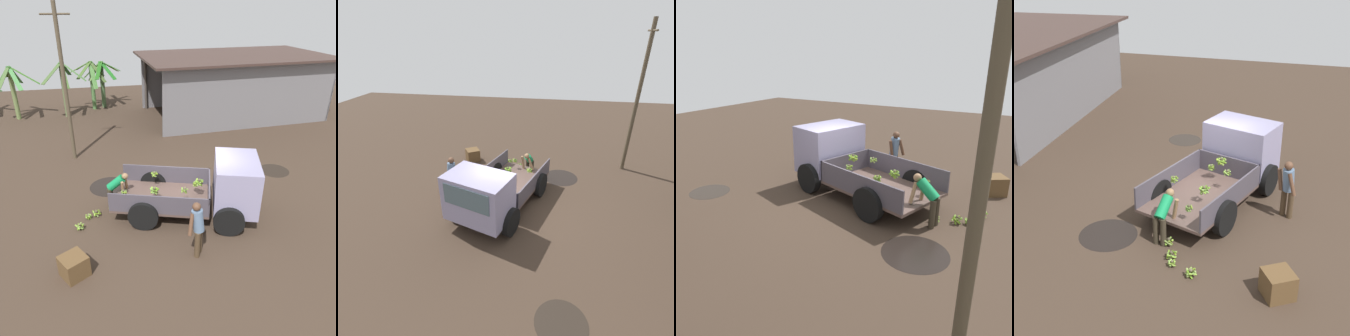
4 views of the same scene
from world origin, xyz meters
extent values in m
plane|color=#3C2D22|center=(0.00, 0.00, 0.00)|extent=(36.00, 36.00, 0.00)
cylinder|color=black|center=(-2.67, 1.68, 0.00)|extent=(1.47, 1.47, 0.01)
cylinder|color=black|center=(4.00, 1.61, 0.00)|extent=(1.20, 1.20, 0.01)
cube|color=brown|center=(-1.02, -0.26, 0.50)|extent=(3.48, 2.83, 0.08)
cube|color=#49434D|center=(-0.71, 0.66, 0.84)|extent=(2.88, 0.99, 0.61)
cube|color=#49434D|center=(-1.32, -1.18, 0.84)|extent=(2.88, 0.99, 0.61)
cube|color=#49434D|center=(0.39, -0.72, 0.84)|extent=(0.67, 1.91, 0.61)
cube|color=#8F89AD|center=(1.15, -0.97, 1.21)|extent=(1.85, 2.26, 1.49)
cube|color=#4C606B|center=(1.78, -1.17, 1.50)|extent=(0.51, 1.49, 0.66)
cylinder|color=black|center=(1.28, 0.07, 0.46)|extent=(0.94, 0.50, 0.92)
cylinder|color=black|center=(0.64, -1.88, 0.46)|extent=(0.94, 0.50, 0.92)
cylinder|color=black|center=(-1.13, 0.86, 0.46)|extent=(0.94, 0.50, 0.92)
cylinder|color=black|center=(-1.77, -1.09, 0.46)|extent=(0.94, 0.50, 0.92)
sphere|color=brown|center=(-1.31, -0.45, 0.98)|extent=(0.09, 0.09, 0.09)
cylinder|color=#75AE25|center=(-1.29, -0.38, 0.89)|extent=(0.18, 0.10, 0.20)
cylinder|color=olive|center=(-1.34, -0.38, 0.90)|extent=(0.20, 0.12, 0.19)
cylinder|color=#7AAE2F|center=(-1.39, -0.42, 0.92)|extent=(0.11, 0.22, 0.16)
cylinder|color=#78A246|center=(-1.39, -0.48, 0.92)|extent=(0.13, 0.22, 0.15)
cylinder|color=olive|center=(-1.33, -0.51, 0.90)|extent=(0.20, 0.10, 0.19)
cylinder|color=#557424|center=(-1.28, -0.52, 0.91)|extent=(0.21, 0.13, 0.18)
cylinder|color=#72A62E|center=(-1.23, -0.49, 0.94)|extent=(0.15, 0.22, 0.13)
cylinder|color=#598024|center=(-1.23, -0.40, 0.93)|extent=(0.15, 0.22, 0.14)
sphere|color=brown|center=(-0.45, -0.87, 1.12)|extent=(0.07, 0.07, 0.07)
cylinder|color=olive|center=(-0.46, -0.81, 1.06)|extent=(0.17, 0.06, 0.15)
cylinder|color=#80B03B|center=(-0.52, -0.85, 1.07)|extent=(0.08, 0.18, 0.12)
cylinder|color=olive|center=(-0.47, -0.93, 1.05)|extent=(0.16, 0.09, 0.15)
cylinder|color=olive|center=(-0.42, -0.91, 1.04)|extent=(0.13, 0.12, 0.17)
cylinder|color=#7FAB3F|center=(-0.39, -0.84, 1.07)|extent=(0.11, 0.17, 0.13)
sphere|color=brown|center=(0.07, -0.31, 0.97)|extent=(0.07, 0.07, 0.07)
cylinder|color=#82A53C|center=(0.11, -0.27, 0.92)|extent=(0.14, 0.14, 0.12)
cylinder|color=olive|center=(0.06, -0.26, 0.90)|extent=(0.15, 0.05, 0.14)
cylinder|color=#7EA43A|center=(0.02, -0.28, 0.91)|extent=(0.12, 0.14, 0.14)
cylinder|color=#5D7626|center=(0.02, -0.32, 0.90)|extent=(0.05, 0.13, 0.16)
cylinder|color=olive|center=(0.04, -0.36, 0.91)|extent=(0.15, 0.11, 0.13)
cylinder|color=#82A331|center=(0.07, -0.37, 0.91)|extent=(0.15, 0.04, 0.14)
cylinder|color=olive|center=(0.10, -0.34, 0.90)|extent=(0.11, 0.12, 0.15)
cylinder|color=#5A7B30|center=(0.13, -0.30, 0.91)|extent=(0.05, 0.16, 0.12)
sphere|color=#433C2B|center=(0.09, -0.59, 1.19)|extent=(0.09, 0.09, 0.09)
cylinder|color=olive|center=(0.04, -0.65, 1.13)|extent=(0.20, 0.18, 0.15)
cylinder|color=#5A831F|center=(0.10, -0.65, 1.11)|extent=(0.19, 0.07, 0.19)
cylinder|color=olive|center=(0.15, -0.63, 1.12)|extent=(0.17, 0.20, 0.17)
cylinder|color=#61891C|center=(0.17, -0.58, 1.13)|extent=(0.07, 0.21, 0.16)
cylinder|color=#587730|center=(0.15, -0.52, 1.14)|extent=(0.20, 0.19, 0.13)
cylinder|color=#5C7C1F|center=(0.08, -0.52, 1.11)|extent=(0.20, 0.08, 0.19)
cylinder|color=#89B12C|center=(0.02, -0.54, 1.14)|extent=(0.17, 0.21, 0.14)
cylinder|color=olive|center=(0.02, -0.59, 1.11)|extent=(0.06, 0.19, 0.19)
sphere|color=brown|center=(-1.17, 0.41, 1.09)|extent=(0.07, 0.07, 0.07)
cylinder|color=olive|center=(-1.12, 0.36, 1.05)|extent=(0.16, 0.15, 0.10)
cylinder|color=olive|center=(-1.11, 0.43, 1.03)|extent=(0.08, 0.17, 0.14)
cylinder|color=olive|center=(-1.15, 0.47, 1.02)|extent=(0.16, 0.09, 0.16)
cylinder|color=olive|center=(-1.18, 0.46, 1.02)|extent=(0.15, 0.09, 0.16)
cylinder|color=#50721D|center=(-1.22, 0.42, 1.02)|extent=(0.07, 0.15, 0.16)
cylinder|color=#7FAB33|center=(-1.22, 0.37, 1.04)|extent=(0.14, 0.16, 0.13)
cylinder|color=#77A440|center=(-1.18, 0.36, 1.02)|extent=(0.15, 0.06, 0.16)
sphere|color=#48412E|center=(-2.26, -0.30, 0.94)|extent=(0.08, 0.08, 0.08)
cylinder|color=olive|center=(-2.27, -0.27, 0.87)|extent=(0.13, 0.07, 0.15)
cylinder|color=olive|center=(-2.30, -0.28, 0.88)|extent=(0.10, 0.14, 0.13)
cylinder|color=olive|center=(-2.30, -0.32, 0.87)|extent=(0.07, 0.13, 0.15)
cylinder|color=#7EA941|center=(-2.28, -0.36, 0.88)|extent=(0.15, 0.08, 0.12)
cylinder|color=olive|center=(-2.23, -0.36, 0.89)|extent=(0.16, 0.10, 0.10)
cylinder|color=olive|center=(-2.22, -0.31, 0.87)|extent=(0.07, 0.13, 0.15)
cylinder|color=olive|center=(-2.21, -0.29, 0.88)|extent=(0.07, 0.15, 0.13)
cylinder|color=olive|center=(-2.24, -0.25, 0.88)|extent=(0.15, 0.08, 0.12)
cylinder|color=#4E4231|center=(-4.05, 4.54, 3.12)|extent=(0.16, 0.16, 6.23)
cylinder|color=#483623|center=(-0.52, -2.61, 0.40)|extent=(0.21, 0.21, 0.79)
cylinder|color=#483623|center=(-0.41, -2.41, 0.40)|extent=(0.21, 0.21, 0.79)
cylinder|color=slate|center=(-0.50, -2.49, 1.10)|extent=(0.47, 0.44, 0.65)
sphere|color=brown|center=(-0.55, -2.46, 1.52)|extent=(0.22, 0.22, 0.22)
cylinder|color=brown|center=(-0.71, -2.59, 1.08)|extent=(0.24, 0.30, 0.59)
cylinder|color=brown|center=(-0.47, -2.28, 1.07)|extent=(0.19, 0.23, 0.60)
cylinder|color=#342D20|center=(-2.65, 0.41, 0.37)|extent=(0.17, 0.17, 0.74)
cylinder|color=#342D20|center=(-2.70, 0.20, 0.37)|extent=(0.17, 0.17, 0.74)
cylinder|color=#14884A|center=(-2.46, 0.26, 0.92)|extent=(0.66, 0.40, 0.58)
sphere|color=#8C6746|center=(-2.16, 0.20, 1.17)|extent=(0.21, 0.21, 0.21)
cylinder|color=#8C6746|center=(-2.13, 0.38, 0.83)|extent=(0.16, 0.32, 0.54)
cylinder|color=#8C6746|center=(-2.27, 0.03, 0.81)|extent=(0.13, 0.20, 0.55)
sphere|color=brown|center=(-3.42, -0.24, 0.14)|extent=(0.07, 0.07, 0.07)
cylinder|color=#85AB41|center=(-3.40, -0.18, 0.10)|extent=(0.16, 0.09, 0.10)
cylinder|color=#739D41|center=(-3.46, -0.20, 0.09)|extent=(0.15, 0.12, 0.11)
cylinder|color=olive|center=(-3.49, -0.25, 0.10)|extent=(0.05, 0.16, 0.10)
cylinder|color=#5A7422|center=(-3.46, -0.28, 0.08)|extent=(0.13, 0.13, 0.13)
cylinder|color=#577821|center=(-3.41, -0.29, 0.08)|extent=(0.15, 0.08, 0.13)
cylinder|color=#80AD35|center=(-3.38, -0.26, 0.07)|extent=(0.08, 0.13, 0.14)
cylinder|color=olive|center=(-3.36, -0.22, 0.10)|extent=(0.09, 0.16, 0.09)
sphere|color=#4C4431|center=(-2.66, 0.08, 0.18)|extent=(0.08, 0.08, 0.08)
cylinder|color=olive|center=(-2.60, 0.12, 0.12)|extent=(0.14, 0.19, 0.15)
cylinder|color=#70A62F|center=(-2.69, 0.15, 0.12)|extent=(0.20, 0.12, 0.15)
cylinder|color=olive|center=(-2.74, 0.08, 0.12)|extent=(0.05, 0.20, 0.14)
cylinder|color=olive|center=(-2.68, 0.03, 0.09)|extent=(0.17, 0.10, 0.19)
cylinder|color=olive|center=(-2.61, 0.04, 0.10)|extent=(0.16, 0.16, 0.17)
sphere|color=#4A4330|center=(-3.16, -0.14, 0.18)|extent=(0.08, 0.08, 0.08)
cylinder|color=olive|center=(-3.16, -0.06, 0.11)|extent=(0.19, 0.05, 0.16)
cylinder|color=olive|center=(-3.21, -0.10, 0.09)|extent=(0.13, 0.16, 0.19)
cylinder|color=#79A72E|center=(-3.24, -0.17, 0.13)|extent=(0.10, 0.21, 0.12)
cylinder|color=olive|center=(-3.19, -0.21, 0.11)|extent=(0.19, 0.12, 0.16)
cylinder|color=olive|center=(-3.12, -0.22, 0.13)|extent=(0.20, 0.13, 0.12)
cylinder|color=#7DA939|center=(-3.07, -0.16, 0.13)|extent=(0.08, 0.21, 0.12)
cylinder|color=#587F1C|center=(-3.11, -0.10, 0.09)|extent=(0.14, 0.15, 0.19)
sphere|color=brown|center=(-3.67, -0.75, 0.18)|extent=(0.08, 0.08, 0.08)
cylinder|color=olive|center=(-3.62, -0.80, 0.11)|extent=(0.16, 0.16, 0.17)
cylinder|color=olive|center=(-3.59, -0.74, 0.12)|extent=(0.07, 0.20, 0.15)
cylinder|color=olive|center=(-3.62, -0.69, 0.12)|extent=(0.18, 0.15, 0.15)
cylinder|color=#86A346|center=(-3.70, -0.68, 0.12)|extent=(0.20, 0.11, 0.15)
cylinder|color=#60941F|center=(-3.72, -0.74, 0.10)|extent=(0.08, 0.16, 0.19)
cylinder|color=#7DAA35|center=(-3.73, -0.81, 0.14)|extent=(0.17, 0.19, 0.11)
cylinder|color=#789E42|center=(-3.67, -0.83, 0.12)|extent=(0.20, 0.05, 0.14)
cube|color=brown|center=(-3.73, -2.63, 0.29)|extent=(0.83, 0.83, 0.58)
camera|label=1|loc=(-2.69, -9.15, 6.20)|focal=35.00mm
camera|label=2|loc=(7.68, 1.01, 5.73)|focal=28.00mm
camera|label=3|loc=(-4.35, 7.72, 4.07)|focal=35.00mm
camera|label=4|loc=(-11.62, -2.91, 6.57)|focal=50.00mm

